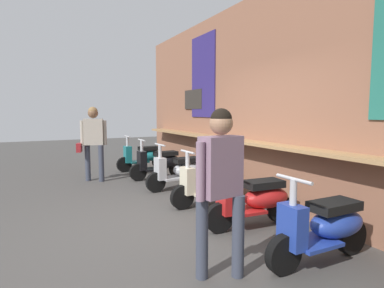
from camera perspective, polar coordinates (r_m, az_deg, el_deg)
name	(u,v)px	position (r m, az deg, el deg)	size (l,w,h in m)	color
ground_plane	(167,224)	(4.67, -4.56, -14.29)	(30.28, 30.28, 0.00)	#474442
market_stall_facade	(279,99)	(5.48, 15.37, 7.80)	(10.82, 0.61, 3.64)	#8C5B44
scooter_teal	(145,156)	(8.75, -8.50, -2.19)	(0.46, 1.40, 0.97)	#197075
scooter_black	(161,163)	(7.63, -5.58, -3.35)	(0.46, 1.40, 0.97)	black
scooter_silver	(181,170)	(6.59, -1.91, -4.79)	(0.46, 1.40, 0.97)	#B2B5BA
scooter_cream	(212,182)	(5.50, 3.71, -6.95)	(0.46, 1.40, 0.97)	beige
scooter_red	(256,199)	(4.55, 11.49, -9.79)	(0.49, 1.40, 0.97)	red
scooter_blue	(326,227)	(3.75, 23.01, -13.57)	(0.46, 1.40, 0.97)	#233D9E
shopper_with_handbag	(93,136)	(7.58, -17.46, 1.41)	(0.38, 0.68, 1.72)	#383D4C
shopper_browsing	(221,176)	(3.00, 5.21, -5.70)	(0.26, 0.56, 1.64)	#383D4C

